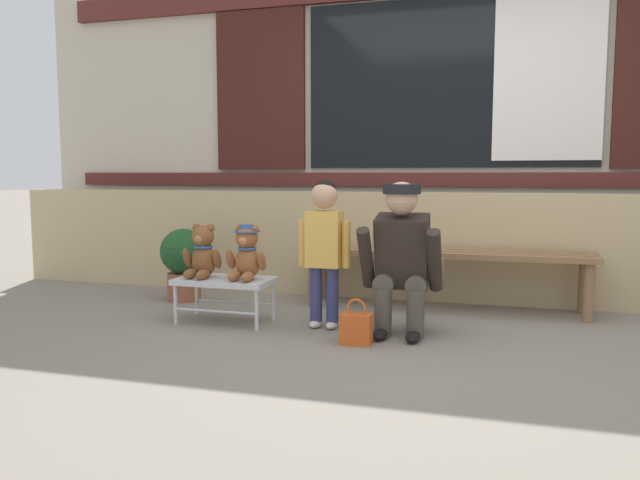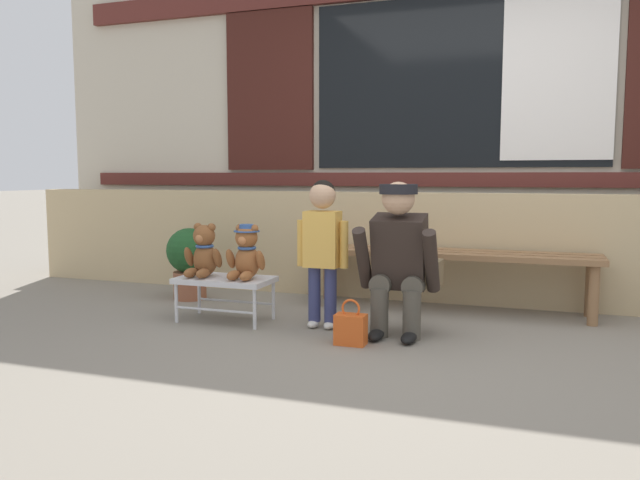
# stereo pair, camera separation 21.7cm
# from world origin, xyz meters

# --- Properties ---
(ground_plane) EXTENTS (60.00, 60.00, 0.00)m
(ground_plane) POSITION_xyz_m (0.00, 0.00, 0.00)
(ground_plane) COLOR gray
(brick_low_wall) EXTENTS (7.61, 0.25, 0.85)m
(brick_low_wall) POSITION_xyz_m (0.00, 1.43, 0.42)
(brick_low_wall) COLOR tan
(brick_low_wall) RESTS_ON ground
(shop_facade) EXTENTS (7.77, 0.26, 3.70)m
(shop_facade) POSITION_xyz_m (0.00, 1.94, 1.85)
(shop_facade) COLOR beige
(shop_facade) RESTS_ON ground
(wooden_bench_long) EXTENTS (2.10, 0.40, 0.44)m
(wooden_bench_long) POSITION_xyz_m (0.06, 1.06, 0.37)
(wooden_bench_long) COLOR #8E6642
(wooden_bench_long) RESTS_ON ground
(small_display_bench) EXTENTS (0.64, 0.36, 0.30)m
(small_display_bench) POSITION_xyz_m (-1.32, 0.24, 0.27)
(small_display_bench) COLOR silver
(small_display_bench) RESTS_ON ground
(teddy_bear_plain) EXTENTS (0.28, 0.26, 0.36)m
(teddy_bear_plain) POSITION_xyz_m (-1.48, 0.24, 0.46)
(teddy_bear_plain) COLOR brown
(teddy_bear_plain) RESTS_ON small_display_bench
(teddy_bear_with_hat) EXTENTS (0.28, 0.27, 0.36)m
(teddy_bear_with_hat) POSITION_xyz_m (-1.16, 0.24, 0.47)
(teddy_bear_with_hat) COLOR #93562D
(teddy_bear_with_hat) RESTS_ON small_display_bench
(child_standing) EXTENTS (0.35, 0.18, 0.96)m
(child_standing) POSITION_xyz_m (-0.63, 0.28, 0.59)
(child_standing) COLOR navy
(child_standing) RESTS_ON ground
(adult_crouching) EXTENTS (0.50, 0.49, 0.95)m
(adult_crouching) POSITION_xyz_m (-0.12, 0.26, 0.48)
(adult_crouching) COLOR #4C473D
(adult_crouching) RESTS_ON ground
(handbag_on_ground) EXTENTS (0.18, 0.11, 0.27)m
(handbag_on_ground) POSITION_xyz_m (-0.34, -0.05, 0.10)
(handbag_on_ground) COLOR #DB561E
(handbag_on_ground) RESTS_ON ground
(potted_plant) EXTENTS (0.36, 0.36, 0.57)m
(potted_plant) POSITION_xyz_m (-1.94, 0.81, 0.32)
(potted_plant) COLOR brown
(potted_plant) RESTS_ON ground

